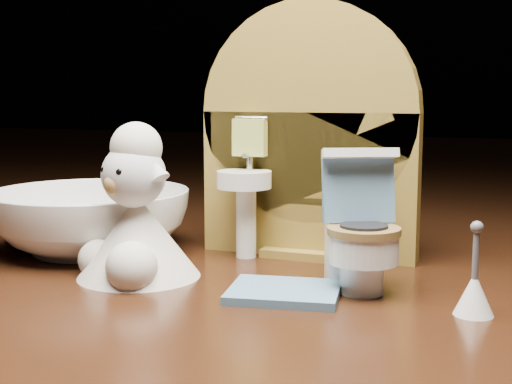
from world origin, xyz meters
TOP-DOWN VIEW (x-y plane):
  - backdrop_panel at (-0.00, 0.06)m, footprint 0.13×0.05m
  - toy_toilet at (0.05, 0.00)m, footprint 0.04×0.05m
  - bath_mat at (0.01, -0.02)m, footprint 0.06×0.05m
  - toilet_brush at (0.10, -0.02)m, footprint 0.02×0.02m
  - plush_lamb at (-0.07, -0.02)m, footprint 0.07×0.07m
  - ceramic_bowl at (-0.13, 0.03)m, footprint 0.13×0.13m

SIDE VIEW (x-z plane):
  - bath_mat at x=0.01m, z-range 0.00..0.00m
  - toilet_brush at x=0.10m, z-range -0.01..0.03m
  - ceramic_bowl at x=-0.13m, z-range 0.00..0.04m
  - toy_toilet at x=0.05m, z-range -0.01..0.06m
  - plush_lamb at x=-0.07m, z-range -0.01..0.07m
  - backdrop_panel at x=0.00m, z-range -0.01..0.14m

